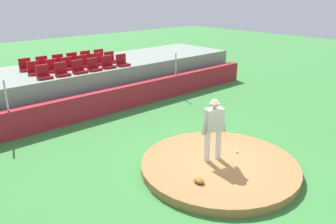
# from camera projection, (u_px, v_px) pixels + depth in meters

# --- Properties ---
(ground_plane) EXTENTS (60.00, 60.00, 0.00)m
(ground_plane) POSITION_uv_depth(u_px,v_px,m) (219.00, 169.00, 9.25)
(ground_plane) COLOR #3B843B
(pitchers_mound) EXTENTS (4.31, 4.31, 0.22)m
(pitchers_mound) POSITION_uv_depth(u_px,v_px,m) (219.00, 166.00, 9.21)
(pitchers_mound) COLOR #A17141
(pitchers_mound) RESTS_ON ground_plane
(pitcher) EXTENTS (0.76, 0.41, 1.78)m
(pitcher) POSITION_uv_depth(u_px,v_px,m) (214.00, 125.00, 8.99)
(pitcher) COLOR silver
(pitcher) RESTS_ON pitchers_mound
(baseball) EXTENTS (0.07, 0.07, 0.07)m
(baseball) POSITION_uv_depth(u_px,v_px,m) (237.00, 152.00, 9.70)
(baseball) COLOR white
(baseball) RESTS_ON pitchers_mound
(fielding_glove) EXTENTS (0.20, 0.30, 0.11)m
(fielding_glove) POSITION_uv_depth(u_px,v_px,m) (199.00, 181.00, 8.16)
(fielding_glove) COLOR #875412
(fielding_glove) RESTS_ON pitchers_mound
(brick_barrier) EXTENTS (16.99, 0.40, 0.97)m
(brick_barrier) POSITION_uv_depth(u_px,v_px,m) (102.00, 103.00, 13.29)
(brick_barrier) COLOR #A5242F
(brick_barrier) RESTS_ON ground_plane
(fence_post_left) EXTENTS (0.06, 0.06, 1.03)m
(fence_post_left) POSITION_uv_depth(u_px,v_px,m) (6.00, 96.00, 10.75)
(fence_post_left) COLOR silver
(fence_post_left) RESTS_ON brick_barrier
(fence_post_right) EXTENTS (0.06, 0.06, 1.03)m
(fence_post_right) POSITION_uv_depth(u_px,v_px,m) (176.00, 64.00, 15.49)
(fence_post_right) COLOR silver
(fence_post_right) RESTS_ON brick_barrier
(bleacher_platform) EXTENTS (16.80, 3.71, 1.56)m
(bleacher_platform) POSITION_uv_depth(u_px,v_px,m) (73.00, 84.00, 14.87)
(bleacher_platform) COLOR gray
(bleacher_platform) RESTS_ON ground_plane
(stadium_chair_0) EXTENTS (0.48, 0.44, 0.50)m
(stadium_chair_0) POSITION_uv_depth(u_px,v_px,m) (44.00, 74.00, 12.53)
(stadium_chair_0) COLOR maroon
(stadium_chair_0) RESTS_ON bleacher_platform
(stadium_chair_1) EXTENTS (0.48, 0.44, 0.50)m
(stadium_chair_1) POSITION_uv_depth(u_px,v_px,m) (62.00, 72.00, 12.97)
(stadium_chair_1) COLOR maroon
(stadium_chair_1) RESTS_ON bleacher_platform
(stadium_chair_2) EXTENTS (0.48, 0.44, 0.50)m
(stadium_chair_2) POSITION_uv_depth(u_px,v_px,m) (79.00, 69.00, 13.41)
(stadium_chair_2) COLOR maroon
(stadium_chair_2) RESTS_ON bleacher_platform
(stadium_chair_3) EXTENTS (0.48, 0.44, 0.50)m
(stadium_chair_3) POSITION_uv_depth(u_px,v_px,m) (94.00, 67.00, 13.84)
(stadium_chair_3) COLOR maroon
(stadium_chair_3) RESTS_ON bleacher_platform
(stadium_chair_4) EXTENTS (0.48, 0.44, 0.50)m
(stadium_chair_4) POSITION_uv_depth(u_px,v_px,m) (108.00, 64.00, 14.31)
(stadium_chair_4) COLOR maroon
(stadium_chair_4) RESTS_ON bleacher_platform
(stadium_chair_5) EXTENTS (0.48, 0.44, 0.50)m
(stadium_chair_5) POSITION_uv_depth(u_px,v_px,m) (122.00, 62.00, 14.72)
(stadium_chair_5) COLOR maroon
(stadium_chair_5) RESTS_ON bleacher_platform
(stadium_chair_6) EXTENTS (0.48, 0.44, 0.50)m
(stadium_chair_6) POSITION_uv_depth(u_px,v_px,m) (35.00, 70.00, 13.16)
(stadium_chair_6) COLOR maroon
(stadium_chair_6) RESTS_ON bleacher_platform
(stadium_chair_7) EXTENTS (0.48, 0.44, 0.50)m
(stadium_chair_7) POSITION_uv_depth(u_px,v_px,m) (53.00, 68.00, 13.59)
(stadium_chair_7) COLOR maroon
(stadium_chair_7) RESTS_ON bleacher_platform
(stadium_chair_8) EXTENTS (0.48, 0.44, 0.50)m
(stadium_chair_8) POSITION_uv_depth(u_px,v_px,m) (68.00, 66.00, 14.02)
(stadium_chair_8) COLOR maroon
(stadium_chair_8) RESTS_ON bleacher_platform
(stadium_chair_9) EXTENTS (0.48, 0.44, 0.50)m
(stadium_chair_9) POSITION_uv_depth(u_px,v_px,m) (83.00, 63.00, 14.47)
(stadium_chair_9) COLOR maroon
(stadium_chair_9) RESTS_ON bleacher_platform
(stadium_chair_10) EXTENTS (0.48, 0.44, 0.50)m
(stadium_chair_10) POSITION_uv_depth(u_px,v_px,m) (97.00, 61.00, 14.88)
(stadium_chair_10) COLOR maroon
(stadium_chair_10) RESTS_ON bleacher_platform
(stadium_chair_11) EXTENTS (0.48, 0.44, 0.50)m
(stadium_chair_11) POSITION_uv_depth(u_px,v_px,m) (110.00, 59.00, 15.34)
(stadium_chair_11) COLOR maroon
(stadium_chair_11) RESTS_ON bleacher_platform
(stadium_chair_12) EXTENTS (0.48, 0.44, 0.50)m
(stadium_chair_12) POSITION_uv_depth(u_px,v_px,m) (26.00, 67.00, 13.79)
(stadium_chair_12) COLOR maroon
(stadium_chair_12) RESTS_ON bleacher_platform
(stadium_chair_13) EXTENTS (0.48, 0.44, 0.50)m
(stadium_chair_13) POSITION_uv_depth(u_px,v_px,m) (43.00, 64.00, 14.24)
(stadium_chair_13) COLOR maroon
(stadium_chair_13) RESTS_ON bleacher_platform
(stadium_chair_14) EXTENTS (0.48, 0.44, 0.50)m
(stadium_chair_14) POSITION_uv_depth(u_px,v_px,m) (59.00, 62.00, 14.66)
(stadium_chair_14) COLOR maroon
(stadium_chair_14) RESTS_ON bleacher_platform
(stadium_chair_15) EXTENTS (0.48, 0.44, 0.50)m
(stadium_chair_15) POSITION_uv_depth(u_px,v_px,m) (73.00, 60.00, 15.07)
(stadium_chair_15) COLOR maroon
(stadium_chair_15) RESTS_ON bleacher_platform
(stadium_chair_16) EXTENTS (0.48, 0.44, 0.50)m
(stadium_chair_16) POSITION_uv_depth(u_px,v_px,m) (87.00, 58.00, 15.54)
(stadium_chair_16) COLOR maroon
(stadium_chair_16) RESTS_ON bleacher_platform
(stadium_chair_17) EXTENTS (0.48, 0.44, 0.50)m
(stadium_chair_17) POSITION_uv_depth(u_px,v_px,m) (100.00, 57.00, 15.97)
(stadium_chair_17) COLOR maroon
(stadium_chair_17) RESTS_ON bleacher_platform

